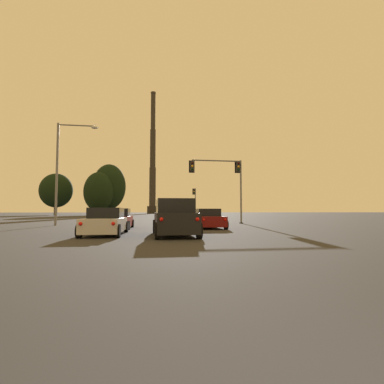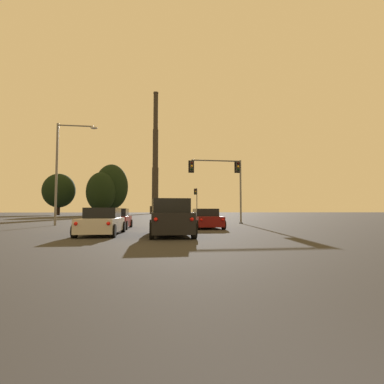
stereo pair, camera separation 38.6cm
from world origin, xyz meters
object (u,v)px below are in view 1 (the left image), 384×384
at_px(sedan_right_lane_front, 208,219).
at_px(street_lamp, 64,162).
at_px(hatchback_left_lane_front, 119,219).
at_px(traffic_light_far_right, 195,198).
at_px(smokestack, 153,165).
at_px(sedan_left_lane_second, 106,222).
at_px(traffic_light_overhead_right, 224,175).
at_px(suv_center_lane_second, 174,218).

relative_size(sedan_right_lane_front, street_lamp, 0.52).
xyz_separation_m(hatchback_left_lane_front, traffic_light_far_right, (11.92, 38.01, 3.23)).
distance_m(street_lamp, smokestack, 127.84).
height_order(sedan_right_lane_front, sedan_left_lane_second, same).
bearing_deg(smokestack, traffic_light_overhead_right, -88.06).
bearing_deg(suv_center_lane_second, smokestack, 89.47).
xyz_separation_m(street_lamp, smokestack, (10.90, 125.93, 19.16)).
height_order(suv_center_lane_second, smokestack, smokestack).
relative_size(suv_center_lane_second, traffic_light_far_right, 0.83).
xyz_separation_m(suv_center_lane_second, traffic_light_overhead_right, (6.48, 14.16, 4.06)).
bearing_deg(street_lamp, suv_center_lane_second, -54.94).
bearing_deg(hatchback_left_lane_front, sedan_left_lane_second, -89.24).
relative_size(hatchback_left_lane_front, traffic_light_far_right, 0.70).
xyz_separation_m(hatchback_left_lane_front, suv_center_lane_second, (3.36, -6.82, 0.23)).
bearing_deg(traffic_light_overhead_right, hatchback_left_lane_front, -143.30).
relative_size(sedan_right_lane_front, suv_center_lane_second, 0.96).
relative_size(traffic_light_overhead_right, street_lamp, 0.72).
xyz_separation_m(suv_center_lane_second, sedan_left_lane_second, (-3.54, 1.16, -0.23)).
height_order(hatchback_left_lane_front, sedan_right_lane_front, hatchback_left_lane_front).
distance_m(sedan_right_lane_front, suv_center_lane_second, 7.12).
bearing_deg(sedan_right_lane_front, hatchback_left_lane_front, 177.26).
relative_size(sedan_right_lane_front, sedan_left_lane_second, 0.99).
bearing_deg(sedan_left_lane_second, traffic_light_overhead_right, 54.72).
xyz_separation_m(sedan_right_lane_front, street_lamp, (-11.71, 5.87, 4.88)).
xyz_separation_m(sedan_right_lane_front, traffic_light_far_right, (5.47, 38.42, 3.22)).
bearing_deg(traffic_light_far_right, smokestack, 93.84).
distance_m(suv_center_lane_second, street_lamp, 15.71).
relative_size(sedan_left_lane_second, traffic_light_far_right, 0.80).
distance_m(traffic_light_overhead_right, street_lamp, 15.23).
distance_m(sedan_right_lane_front, traffic_light_far_right, 38.94).
relative_size(traffic_light_far_right, smokestack, 0.09).
xyz_separation_m(hatchback_left_lane_front, smokestack, (5.65, 131.39, 24.04)).
height_order(suv_center_lane_second, traffic_light_overhead_right, traffic_light_overhead_right).
xyz_separation_m(hatchback_left_lane_front, street_lamp, (-5.26, 5.46, 4.89)).
distance_m(hatchback_left_lane_front, smokestack, 133.69).
bearing_deg(street_lamp, smokestack, 85.05).
height_order(traffic_light_far_right, street_lamp, street_lamp).
xyz_separation_m(sedan_left_lane_second, street_lamp, (-5.08, 11.12, 4.88)).
bearing_deg(sedan_right_lane_front, smokestack, 91.24).
bearing_deg(street_lamp, traffic_light_far_right, 62.18).
bearing_deg(sedan_left_lane_second, sedan_right_lane_front, 40.73).
relative_size(hatchback_left_lane_front, sedan_left_lane_second, 0.87).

